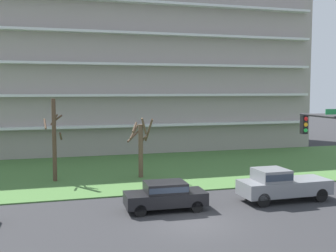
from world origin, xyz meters
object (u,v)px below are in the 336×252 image
sedan_black_near_left (165,195)px  pickup_gray_center_left (281,184)px  tree_center (141,146)px  tree_left (54,139)px

sedan_black_near_left → pickup_gray_center_left: pickup_gray_center_left is taller
tree_center → pickup_gray_center_left: size_ratio=0.84×
tree_left → pickup_gray_center_left: 15.68m
tree_center → tree_left: bearing=176.7°
tree_left → tree_center: tree_left is taller
pickup_gray_center_left → sedan_black_near_left: bearing=-0.7°
tree_left → sedan_black_near_left: size_ratio=1.34×
tree_left → tree_center: bearing=-3.3°
pickup_gray_center_left → tree_left: bearing=-35.6°
tree_left → sedan_black_near_left: 10.78m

